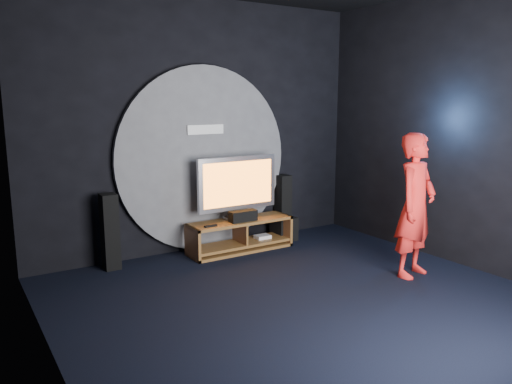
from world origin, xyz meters
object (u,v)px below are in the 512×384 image
(media_console, at_px, (241,237))
(player, at_px, (416,206))
(subwoofer, at_px, (284,228))
(tv, at_px, (237,185))
(tower_speaker_left, at_px, (110,232))
(tower_speaker_right, at_px, (283,206))

(media_console, bearing_deg, player, -57.06)
(subwoofer, bearing_deg, tv, -176.44)
(tower_speaker_left, bearing_deg, tv, -4.73)
(player, bearing_deg, tower_speaker_left, 130.15)
(tv, bearing_deg, tower_speaker_right, 13.70)
(tv, xyz_separation_m, subwoofer, (0.85, 0.05, -0.76))
(media_console, height_order, tower_speaker_left, tower_speaker_left)
(tower_speaker_right, xyz_separation_m, subwoofer, (-0.11, -0.18, -0.31))
(tower_speaker_left, bearing_deg, tower_speaker_right, 1.79)
(tv, bearing_deg, media_console, -84.38)
(tv, height_order, player, player)
(media_console, distance_m, tower_speaker_left, 1.83)
(tower_speaker_left, distance_m, tower_speaker_right, 2.74)
(tower_speaker_right, bearing_deg, tower_speaker_left, -178.21)
(tv, xyz_separation_m, tower_speaker_right, (0.96, 0.23, -0.45))
(tower_speaker_right, relative_size, subwoofer, 2.74)
(media_console, xyz_separation_m, tv, (-0.01, 0.07, 0.75))
(tower_speaker_right, bearing_deg, player, -81.56)
(tower_speaker_left, distance_m, player, 3.81)
(media_console, height_order, player, player)
(tower_speaker_left, bearing_deg, media_console, -6.84)
(tv, distance_m, tower_speaker_right, 1.08)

